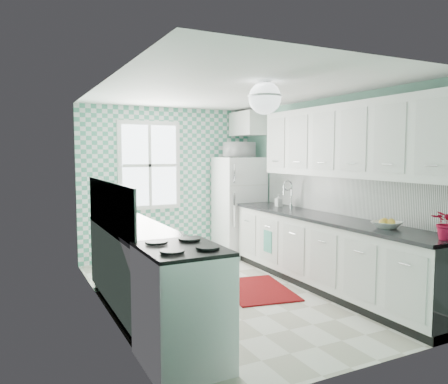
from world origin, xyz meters
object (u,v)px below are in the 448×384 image
fridge (239,206)px  stove (182,304)px  fruit_bowl (387,225)px  potted_plant (448,222)px  ceiling_light (265,98)px  microwave (239,150)px  sink (283,208)px

fridge → stove: (-2.31, -3.24, -0.33)m
fruit_bowl → potted_plant: 0.73m
stove → potted_plant: potted_plant is taller
ceiling_light → fruit_bowl: bearing=-25.6°
ceiling_light → microwave: bearing=66.7°
stove → microwave: microwave is taller
fridge → stove: size_ratio=1.73×
fridge → sink: bearing=-82.6°
potted_plant → ceiling_light: bearing=132.8°
fruit_bowl → microwave: size_ratio=0.64×
fridge → stove: 4.00m
potted_plant → fridge: bearing=91.3°
fridge → microwave: bearing=56.7°
ceiling_light → microwave: size_ratio=0.75×
stove → fruit_bowl: 2.45m
ceiling_light → fruit_bowl: ceiling_light is taller
ceiling_light → potted_plant: size_ratio=1.04×
fridge → sink: 1.18m
ceiling_light → fridge: size_ratio=0.21×
fridge → potted_plant: fridge is taller
sink → microwave: size_ratio=1.14×
stove → potted_plant: size_ratio=2.90×
fruit_bowl → fridge: bearing=91.6°
fruit_bowl → sink: bearing=89.9°
fridge → potted_plant: bearing=-85.8°
stove → fruit_bowl: size_ratio=3.25×
stove → potted_plant: (2.40, -0.63, 0.60)m
fridge → ceiling_light: bearing=-110.4°
fridge → sink: fridge is taller
sink → potted_plant: size_ratio=1.58×
ceiling_light → microwave: (1.11, 2.58, -0.52)m
ceiling_light → stove: 2.27m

